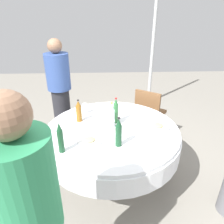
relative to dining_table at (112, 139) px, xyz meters
The scene contains 19 objects.
ground_plane 0.60m from the dining_table, ahead, with size 10.00×10.00×0.00m, color gray.
dining_table is the anchor object (origin of this frame).
bottle_amber_north 0.51m from the dining_table, 63.48° to the left, with size 0.07×0.07×0.28m.
bottle_clear_rear 0.29m from the dining_table, ahead, with size 0.07×0.07×0.30m.
bottle_green_inner 0.33m from the dining_table, 19.70° to the right, with size 0.06×0.06×0.31m.
bottle_dark_green_east 0.71m from the dining_table, 129.56° to the left, with size 0.06×0.06×0.32m.
bottle_dark_green_west 0.44m from the dining_table, behind, with size 0.06×0.06×0.31m.
wine_glass_east 0.57m from the dining_table, 39.74° to the left, with size 0.06×0.06×0.13m.
wine_glass_west 0.26m from the dining_table, behind, with size 0.06×0.06×0.14m.
plate_front 0.55m from the dining_table, 90.46° to the right, with size 0.26×0.26×0.04m.
plate_mid 0.29m from the dining_table, 82.39° to the right, with size 0.25×0.25×0.02m.
plate_outer 0.38m from the dining_table, 137.28° to the left, with size 0.25×0.25×0.04m.
plate_near 0.53m from the dining_table, 12.74° to the left, with size 0.24×0.24×0.02m.
knife_rear 0.58m from the dining_table, 25.48° to the right, with size 0.18×0.02×0.01m, color silver.
fork_inner 0.27m from the dining_table, 55.26° to the left, with size 0.18×0.02×0.01m, color silver.
folded_napkin 0.62m from the dining_table, 119.07° to the right, with size 0.15×0.15×0.02m, color white.
person_inner 1.19m from the dining_table, 39.21° to the left, with size 0.34×0.34×1.61m.
chair_left 1.09m from the dining_table, 35.23° to the right, with size 0.56×0.56×0.87m.
tent_pole_secondary 2.67m from the dining_table, 21.76° to the right, with size 0.07×0.07×2.60m, color #B2B5B7.
Camera 1 is at (-2.04, 0.09, 1.95)m, focal length 33.41 mm.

